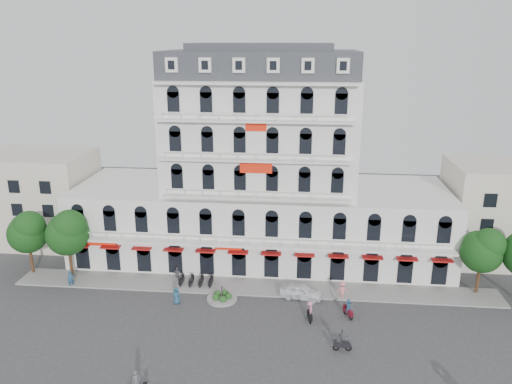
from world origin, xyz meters
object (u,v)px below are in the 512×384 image
object	(u,v)px
rider_northeast	(343,340)
rider_center	(310,311)
rider_east	(348,309)
parked_car	(301,291)

from	to	relation	value
rider_northeast	rider_center	distance (m)	5.44
rider_east	rider_northeast	size ratio (longest dim) A/B	0.92
parked_car	rider_center	size ratio (longest dim) A/B	2.17
rider_east	rider_northeast	xyz separation A→B (m)	(-0.93, -5.64, 0.10)
rider_northeast	rider_center	world-z (taller)	rider_northeast
parked_car	rider_northeast	xyz separation A→B (m)	(3.72, -9.01, 0.28)
parked_car	rider_northeast	world-z (taller)	rider_northeast
rider_east	rider_center	bearing A→B (deg)	79.02
rider_northeast	rider_center	bearing A→B (deg)	-61.19
rider_east	rider_northeast	bearing A→B (deg)	144.75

